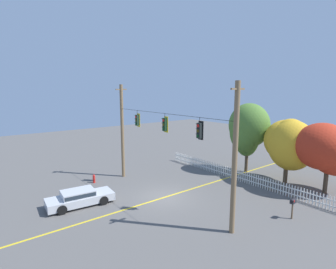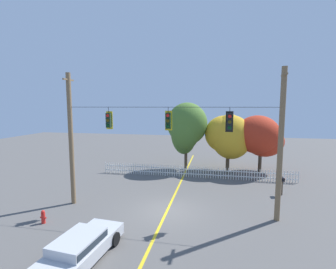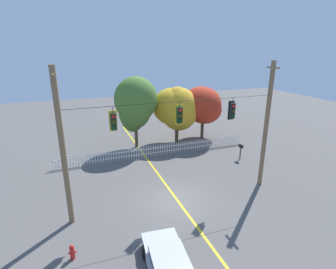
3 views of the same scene
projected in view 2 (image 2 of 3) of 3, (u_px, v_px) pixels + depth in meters
ground at (167, 211)px, 15.48m from camera, size 80.00×80.00×0.00m
lane_centerline_stripe at (167, 211)px, 15.48m from camera, size 0.16×36.00×0.01m
signal_support_span at (167, 142)px, 14.97m from camera, size 13.32×1.10×8.74m
traffic_signal_northbound_secondary at (109, 120)px, 15.56m from camera, size 0.43×0.38×1.41m
traffic_signal_eastbound_side at (168, 121)px, 14.82m from camera, size 0.43×0.38×1.42m
traffic_signal_southbound_primary at (229, 122)px, 14.12m from camera, size 0.43×0.38×1.44m
white_picket_fence at (195, 172)px, 22.68m from camera, size 17.81×0.06×1.05m
autumn_maple_near_fence at (186, 127)px, 25.20m from camera, size 4.15×3.69×6.97m
autumn_maple_mid at (228, 135)px, 24.60m from camera, size 4.61×4.17×5.81m
autumn_oak_far_east at (260, 137)px, 24.14m from camera, size 4.80×4.53×5.71m
parked_car at (80, 248)px, 10.40m from camera, size 2.24×4.78×1.15m
fire_hydrant at (43, 217)px, 13.81m from camera, size 0.38×0.22×0.77m
roadside_mailbox at (282, 180)px, 18.11m from camera, size 0.25×0.44×1.37m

